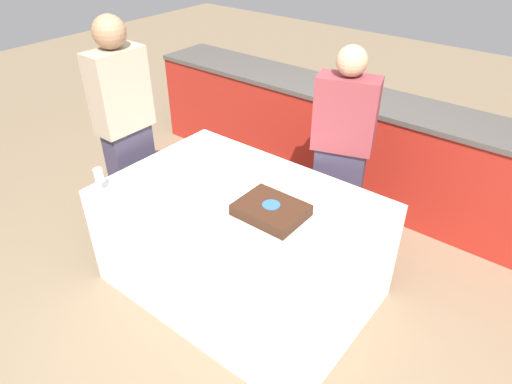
% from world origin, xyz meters
% --- Properties ---
extents(ground_plane, '(14.00, 14.00, 0.00)m').
position_xyz_m(ground_plane, '(0.00, 0.00, 0.00)').
color(ground_plane, '#7A664C').
extents(back_counter, '(4.40, 0.58, 0.92)m').
position_xyz_m(back_counter, '(0.00, 1.65, 0.46)').
color(back_counter, '#A82319').
rests_on(back_counter, ground_plane).
extents(dining_table, '(1.72, 1.16, 0.76)m').
position_xyz_m(dining_table, '(0.00, 0.00, 0.38)').
color(dining_table, white).
rests_on(dining_table, ground_plane).
extents(cake, '(0.43, 0.35, 0.08)m').
position_xyz_m(cake, '(0.26, -0.02, 0.80)').
color(cake, '#B7B2AD').
rests_on(cake, dining_table).
extents(plate_stack, '(0.20, 0.20, 0.07)m').
position_xyz_m(plate_stack, '(-0.27, -0.14, 0.80)').
color(plate_stack, white).
rests_on(plate_stack, dining_table).
extents(wine_glass, '(0.06, 0.06, 0.16)m').
position_xyz_m(wine_glass, '(-0.74, -0.49, 0.88)').
color(wine_glass, white).
rests_on(wine_glass, dining_table).
extents(side_plate_near_cake, '(0.18, 0.18, 0.00)m').
position_xyz_m(side_plate_near_cake, '(0.18, 0.29, 0.76)').
color(side_plate_near_cake, white).
rests_on(side_plate_near_cake, dining_table).
extents(utensil_pile, '(0.15, 0.12, 0.02)m').
position_xyz_m(utensil_pile, '(0.08, -0.45, 0.77)').
color(utensil_pile, white).
rests_on(utensil_pile, dining_table).
extents(person_cutting_cake, '(0.45, 0.32, 1.58)m').
position_xyz_m(person_cutting_cake, '(0.26, 0.80, 0.81)').
color(person_cutting_cake, '#383347').
rests_on(person_cutting_cake, ground_plane).
extents(person_seated_left, '(0.22, 0.41, 1.72)m').
position_xyz_m(person_seated_left, '(-1.08, 0.00, 0.90)').
color(person_seated_left, '#383347').
rests_on(person_seated_left, ground_plane).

